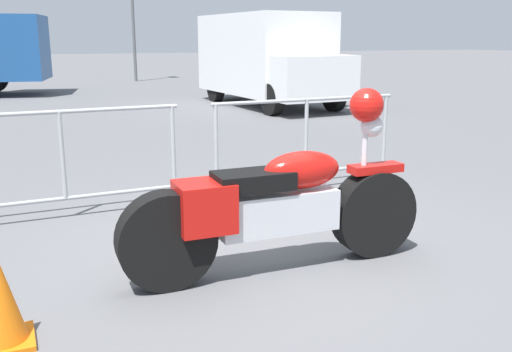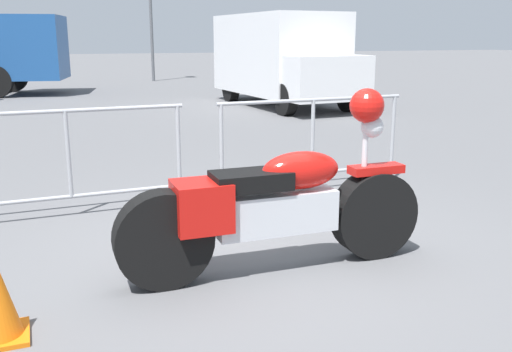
{
  "view_description": "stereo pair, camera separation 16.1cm",
  "coord_description": "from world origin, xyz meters",
  "px_view_note": "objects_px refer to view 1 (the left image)",
  "views": [
    {
      "loc": [
        -1.78,
        -4.01,
        1.74
      ],
      "look_at": [
        0.02,
        0.06,
        0.65
      ],
      "focal_mm": 40.0,
      "sensor_mm": 36.0,
      "label": 1
    },
    {
      "loc": [
        -1.63,
        -4.07,
        1.74
      ],
      "look_at": [
        0.02,
        0.06,
        0.65
      ],
      "focal_mm": 40.0,
      "sensor_mm": 36.0,
      "label": 2
    }
  ],
  "objects_px": {
    "motorcycle": "(278,205)",
    "crowd_barrier_near": "(63,163)",
    "delivery_van": "(267,57)",
    "crowd_barrier_far": "(306,143)"
  },
  "relations": [
    {
      "from": "motorcycle",
      "to": "delivery_van",
      "type": "relative_size",
      "value": 0.47
    },
    {
      "from": "crowd_barrier_far",
      "to": "motorcycle",
      "type": "bearing_deg",
      "value": -123.77
    },
    {
      "from": "crowd_barrier_near",
      "to": "delivery_van",
      "type": "xyz_separation_m",
      "value": [
        5.85,
        7.91,
        0.69
      ]
    },
    {
      "from": "crowd_barrier_near",
      "to": "crowd_barrier_far",
      "type": "xyz_separation_m",
      "value": [
        2.67,
        0.0,
        0.0
      ]
    },
    {
      "from": "motorcycle",
      "to": "delivery_van",
      "type": "xyz_separation_m",
      "value": [
        4.51,
        9.91,
        0.72
      ]
    },
    {
      "from": "crowd_barrier_near",
      "to": "crowd_barrier_far",
      "type": "height_order",
      "value": "same"
    },
    {
      "from": "motorcycle",
      "to": "crowd_barrier_far",
      "type": "bearing_deg",
      "value": 57.87
    },
    {
      "from": "crowd_barrier_near",
      "to": "delivery_van",
      "type": "bearing_deg",
      "value": 53.55
    },
    {
      "from": "delivery_van",
      "to": "motorcycle",
      "type": "bearing_deg",
      "value": -27.43
    },
    {
      "from": "motorcycle",
      "to": "crowd_barrier_near",
      "type": "xyz_separation_m",
      "value": [
        -1.33,
        2.0,
        0.04
      ]
    }
  ]
}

